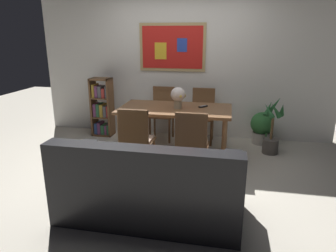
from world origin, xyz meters
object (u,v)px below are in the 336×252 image
(bookshelf, at_px, (103,108))
(potted_palm, at_px, (272,132))
(dining_chair_far_right, at_px, (203,111))
(dining_chair_near_left, at_px, (136,136))
(potted_ivy, at_px, (262,127))
(tv_remote, at_px, (203,106))
(dining_chair_near_right, at_px, (192,141))
(leather_couch, at_px, (149,189))
(dining_chair_far_left, at_px, (163,109))
(flower_vase, at_px, (178,96))
(dining_table, at_px, (175,114))

(bookshelf, height_order, potted_palm, bookshelf)
(dining_chair_far_right, distance_m, bookshelf, 1.81)
(dining_chair_far_right, bearing_deg, dining_chair_near_left, -115.10)
(dining_chair_near_left, relative_size, bookshelf, 0.87)
(potted_ivy, bearing_deg, bookshelf, -178.35)
(dining_chair_far_right, height_order, tv_remote, dining_chair_far_right)
(dining_chair_near_right, xyz_separation_m, leather_couch, (-0.32, -0.88, -0.22))
(leather_couch, xyz_separation_m, potted_ivy, (1.31, 2.49, -0.02))
(dining_chair_far_left, distance_m, flower_vase, 1.00)
(dining_chair_near_right, relative_size, flower_vase, 2.95)
(dining_table, bearing_deg, dining_chair_far_left, 114.49)
(dining_chair_near_left, relative_size, potted_ivy, 1.65)
(bookshelf, xyz_separation_m, potted_palm, (2.91, -0.36, -0.16))
(dining_chair_far_left, bearing_deg, dining_chair_near_right, -65.78)
(bookshelf, bearing_deg, potted_ivy, 1.65)
(bookshelf, xyz_separation_m, potted_ivy, (2.81, 0.08, -0.21))
(dining_table, xyz_separation_m, dining_chair_near_right, (0.35, -0.78, -0.12))
(dining_chair_far_left, bearing_deg, dining_table, -65.51)
(dining_chair_near_right, height_order, dining_chair_near_left, same)
(dining_chair_near_left, bearing_deg, dining_chair_near_right, -2.30)
(dining_chair_near_right, bearing_deg, bookshelf, 139.77)
(dining_table, height_order, leather_couch, leather_couch)
(dining_chair_far_right, height_order, flower_vase, flower_vase)
(tv_remote, bearing_deg, flower_vase, -157.65)
(dining_chair_near_right, xyz_separation_m, potted_ivy, (0.99, 1.62, -0.25))
(potted_palm, bearing_deg, dining_chair_far_left, 167.66)
(dining_table, height_order, bookshelf, bookshelf)
(leather_couch, height_order, potted_palm, potted_palm)
(dining_chair_near_left, distance_m, flower_vase, 0.92)
(dining_chair_near_left, xyz_separation_m, potted_ivy, (1.71, 1.59, -0.25))
(dining_chair_near_left, bearing_deg, potted_ivy, 42.79)
(dining_chair_far_right, relative_size, leather_couch, 0.51)
(leather_couch, height_order, tv_remote, leather_couch)
(leather_couch, bearing_deg, dining_chair_far_right, 82.70)
(dining_chair_near_right, xyz_separation_m, potted_palm, (1.10, 1.18, -0.19))
(potted_palm, distance_m, flower_vase, 1.58)
(dining_chair_far_left, bearing_deg, dining_chair_near_left, -90.52)
(dining_chair_near_left, relative_size, flower_vase, 2.95)
(potted_ivy, height_order, flower_vase, flower_vase)
(flower_vase, bearing_deg, bookshelf, 152.55)
(dining_table, distance_m, dining_chair_far_right, 0.86)
(dining_chair_far_right, xyz_separation_m, tv_remote, (0.06, -0.67, 0.23))
(dining_chair_far_right, xyz_separation_m, potted_ivy, (1.00, 0.06, -0.25))
(dining_chair_near_right, distance_m, leather_couch, 0.96)
(dining_chair_far_left, height_order, potted_ivy, dining_chair_far_left)
(dining_chair_near_left, relative_size, leather_couch, 0.51)
(leather_couch, bearing_deg, flower_vase, 89.42)
(dining_chair_near_right, xyz_separation_m, flower_vase, (-0.30, 0.75, 0.40))
(bookshelf, distance_m, potted_palm, 2.94)
(dining_table, height_order, potted_ivy, dining_table)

